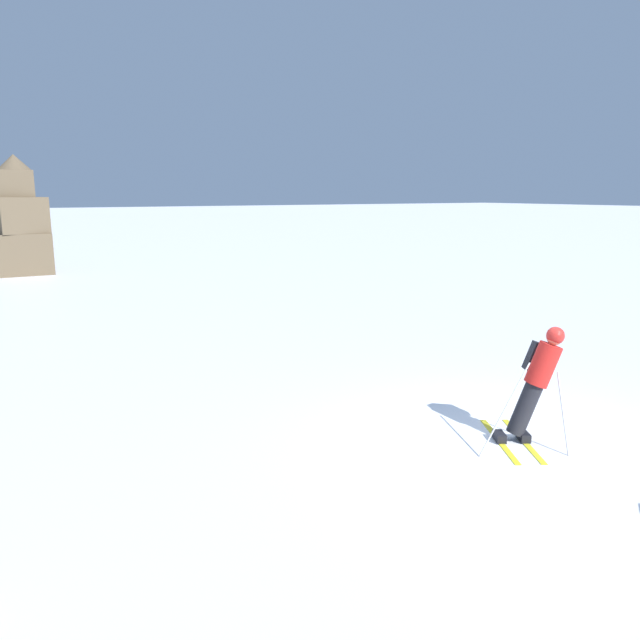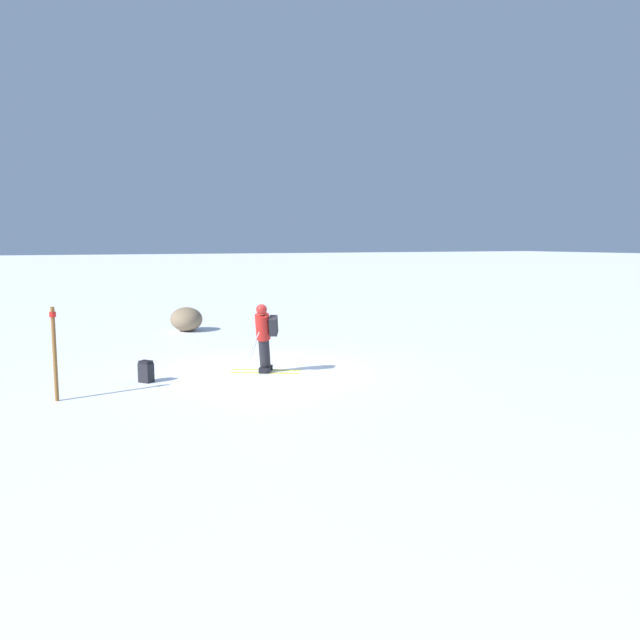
# 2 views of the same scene
# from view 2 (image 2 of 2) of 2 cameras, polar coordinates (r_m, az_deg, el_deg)

# --- Properties ---
(ground_plane) EXTENTS (300.00, 300.00, 0.00)m
(ground_plane) POSITION_cam_2_polar(r_m,az_deg,el_deg) (15.54, -5.05, -4.68)
(ground_plane) COLOR white
(skier) EXTENTS (1.53, 1.70, 1.77)m
(skier) POSITION_cam_2_polar(r_m,az_deg,el_deg) (15.00, -5.10, -1.36)
(skier) COLOR yellow
(skier) RESTS_ON ground
(spare_backpack) EXTENTS (0.37, 0.36, 0.50)m
(spare_backpack) POSITION_cam_2_polar(r_m,az_deg,el_deg) (14.79, -15.62, -4.57)
(spare_backpack) COLOR black
(spare_backpack) RESTS_ON ground
(exposed_boulder_0) EXTENTS (1.32, 1.12, 0.86)m
(exposed_boulder_0) POSITION_cam_2_polar(r_m,az_deg,el_deg) (22.83, -12.12, 0.07)
(exposed_boulder_0) COLOR #7A664C
(exposed_boulder_0) RESTS_ON ground
(trail_marker) EXTENTS (0.13, 0.13, 1.91)m
(trail_marker) POSITION_cam_2_polar(r_m,az_deg,el_deg) (13.53, -23.11, -2.51)
(trail_marker) COLOR brown
(trail_marker) RESTS_ON ground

